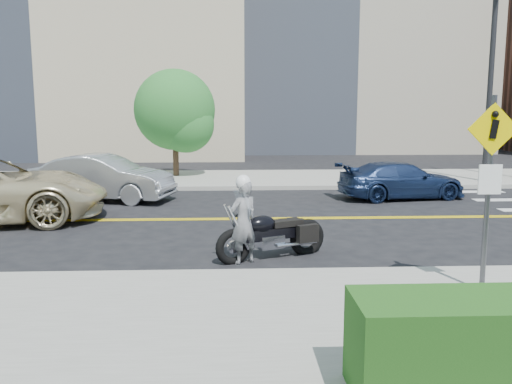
{
  "coord_description": "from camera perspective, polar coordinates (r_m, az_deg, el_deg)",
  "views": [
    {
      "loc": [
        0.34,
        -14.21,
        2.98
      ],
      "look_at": [
        0.83,
        -2.97,
        1.2
      ],
      "focal_mm": 38.0,
      "sensor_mm": 36.0,
      "label": 1
    }
  ],
  "objects": [
    {
      "name": "ground_plane",
      "position": [
        14.52,
        -3.8,
        -2.87
      ],
      "size": [
        120.0,
        120.0,
        0.0
      ],
      "primitive_type": "plane",
      "color": "black",
      "rests_on": "ground"
    },
    {
      "name": "sidewalk_near",
      "position": [
        7.32,
        -5.13,
        -14.43
      ],
      "size": [
        60.0,
        5.0,
        0.15
      ],
      "primitive_type": "cube",
      "color": "#9E9B91",
      "rests_on": "ground_plane"
    },
    {
      "name": "sidewalk_far",
      "position": [
        21.91,
        -3.37,
        1.36
      ],
      "size": [
        60.0,
        5.0,
        0.15
      ],
      "primitive_type": "cube",
      "color": "#9E9B91",
      "rests_on": "ground_plane"
    },
    {
      "name": "building_mid",
      "position": [
        41.53,
        8.62,
        18.63
      ],
      "size": [
        18.0,
        14.0,
        20.0
      ],
      "primitive_type": "cube",
      "color": "#A39984",
      "rests_on": "ground_plane"
    },
    {
      "name": "traffic_light",
      "position": [
        21.64,
        24.66,
        12.68
      ],
      "size": [
        0.28,
        4.5,
        7.0
      ],
      "color": "black",
      "rests_on": "sidewalk_far"
    },
    {
      "name": "pedestrian_sign",
      "position": [
        8.85,
        23.38,
        1.63
      ],
      "size": [
        0.78,
        0.08,
        3.0
      ],
      "color": "#4C4C51",
      "rests_on": "sidewalk_near"
    },
    {
      "name": "motorcyclist",
      "position": [
        10.29,
        -1.33,
        -2.93
      ],
      "size": [
        0.7,
        0.65,
        1.72
      ],
      "rotation": [
        0.0,
        0.0,
        3.73
      ],
      "color": "#B1B2B7",
      "rests_on": "ground"
    },
    {
      "name": "motorcycle",
      "position": [
        10.69,
        1.75,
        -3.3
      ],
      "size": [
        2.4,
        1.6,
        1.41
      ],
      "primitive_type": null,
      "rotation": [
        0.0,
        0.0,
        0.43
      ],
      "color": "black",
      "rests_on": "ground"
    },
    {
      "name": "parked_car_silver",
      "position": [
        17.9,
        -15.81,
        1.44
      ],
      "size": [
        4.69,
        2.61,
        1.47
      ],
      "primitive_type": "imported",
      "rotation": [
        0.0,
        0.0,
        1.32
      ],
      "color": "#989B9F",
      "rests_on": "ground"
    },
    {
      "name": "parked_car_blue",
      "position": [
        18.28,
        15.06,
        1.2
      ],
      "size": [
        4.35,
        2.35,
        1.2
      ],
      "primitive_type": "imported",
      "rotation": [
        0.0,
        0.0,
        1.74
      ],
      "color": "navy",
      "rests_on": "ground"
    },
    {
      "name": "tree_far_a",
      "position": [
        22.51,
        -8.56,
        8.55
      ],
      "size": [
        3.29,
        3.29,
        4.49
      ],
      "rotation": [
        0.0,
        0.0,
        0.0
      ],
      "color": "#382619",
      "rests_on": "ground"
    }
  ]
}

